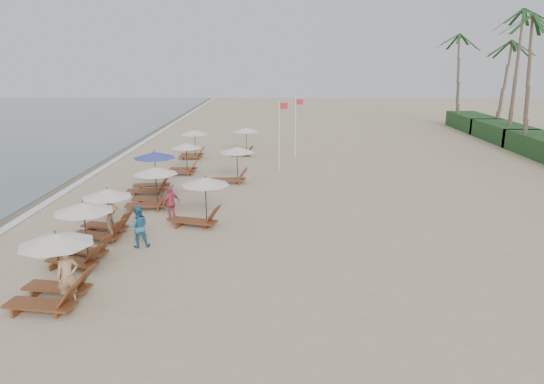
{
  "coord_description": "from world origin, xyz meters",
  "views": [
    {
      "loc": [
        1.2,
        -16.73,
        7.49
      ],
      "look_at": [
        0.88,
        6.14,
        1.3
      ],
      "focal_mm": 32.86,
      "sensor_mm": 36.0,
      "label": 1
    }
  ],
  "objects_px": {
    "lounger_station_0": "(51,272)",
    "beachgoer_near": "(68,276)",
    "lounger_station_1": "(80,234)",
    "lounger_station_2": "(102,215)",
    "lounger_station_4": "(151,173)",
    "inland_station_2": "(244,137)",
    "lounger_station_6": "(193,143)",
    "beachgoer_mid_a": "(138,227)",
    "inland_station_0": "(199,199)",
    "lounger_station_3": "(151,188)",
    "lounger_station_5": "(183,158)",
    "beachgoer_mid_b": "(112,223)",
    "inland_station_1": "(233,162)",
    "beachgoer_far_a": "(171,203)",
    "flag_pole_near": "(280,132)"
  },
  "relations": [
    {
      "from": "beachgoer_near",
      "to": "lounger_station_1",
      "type": "bearing_deg",
      "value": 73.91
    },
    {
      "from": "lounger_station_1",
      "to": "lounger_station_2",
      "type": "height_order",
      "value": "lounger_station_1"
    },
    {
      "from": "inland_station_1",
      "to": "beachgoer_mid_b",
      "type": "bearing_deg",
      "value": -111.77
    },
    {
      "from": "inland_station_0",
      "to": "beachgoer_mid_a",
      "type": "bearing_deg",
      "value": -127.2
    },
    {
      "from": "lounger_station_0",
      "to": "inland_station_2",
      "type": "bearing_deg",
      "value": 80.05
    },
    {
      "from": "beachgoer_far_a",
      "to": "lounger_station_1",
      "type": "bearing_deg",
      "value": 16.11
    },
    {
      "from": "lounger_station_3",
      "to": "inland_station_1",
      "type": "xyz_separation_m",
      "value": [
        3.73,
        5.16,
        0.28
      ]
    },
    {
      "from": "lounger_station_5",
      "to": "flag_pole_near",
      "type": "xyz_separation_m",
      "value": [
        6.37,
        1.01,
        1.6
      ]
    },
    {
      "from": "lounger_station_1",
      "to": "beachgoer_far_a",
      "type": "bearing_deg",
      "value": 65.61
    },
    {
      "from": "beachgoer_far_a",
      "to": "lounger_station_4",
      "type": "bearing_deg",
      "value": -115.91
    },
    {
      "from": "beachgoer_near",
      "to": "beachgoer_mid_b",
      "type": "xyz_separation_m",
      "value": [
        -0.38,
        5.37,
        -0.09
      ]
    },
    {
      "from": "lounger_station_5",
      "to": "lounger_station_6",
      "type": "bearing_deg",
      "value": 92.86
    },
    {
      "from": "lounger_station_4",
      "to": "beachgoer_near",
      "type": "bearing_deg",
      "value": -86.86
    },
    {
      "from": "inland_station_1",
      "to": "inland_station_2",
      "type": "xyz_separation_m",
      "value": [
        0.09,
        8.89,
        0.16
      ]
    },
    {
      "from": "lounger_station_0",
      "to": "lounger_station_5",
      "type": "bearing_deg",
      "value": 87.69
    },
    {
      "from": "lounger_station_5",
      "to": "inland_station_2",
      "type": "height_order",
      "value": "inland_station_2"
    },
    {
      "from": "lounger_station_3",
      "to": "beachgoer_far_a",
      "type": "relative_size",
      "value": 1.62
    },
    {
      "from": "inland_station_0",
      "to": "beachgoer_near",
      "type": "distance_m",
      "value": 8.14
    },
    {
      "from": "lounger_station_5",
      "to": "lounger_station_6",
      "type": "height_order",
      "value": "lounger_station_6"
    },
    {
      "from": "lounger_station_1",
      "to": "beachgoer_mid_a",
      "type": "xyz_separation_m",
      "value": [
        1.74,
        1.62,
        -0.26
      ]
    },
    {
      "from": "lounger_station_2",
      "to": "beachgoer_near",
      "type": "distance_m",
      "value": 6.09
    },
    {
      "from": "lounger_station_3",
      "to": "beachgoer_mid_b",
      "type": "relative_size",
      "value": 1.62
    },
    {
      "from": "lounger_station_4",
      "to": "inland_station_0",
      "type": "bearing_deg",
      "value": -57.57
    },
    {
      "from": "lounger_station_1",
      "to": "lounger_station_2",
      "type": "relative_size",
      "value": 0.98
    },
    {
      "from": "beachgoer_mid_a",
      "to": "lounger_station_1",
      "type": "bearing_deg",
      "value": 28.03
    },
    {
      "from": "beachgoer_near",
      "to": "lounger_station_5",
      "type": "bearing_deg",
      "value": 58.12
    },
    {
      "from": "lounger_station_5",
      "to": "beachgoer_mid_a",
      "type": "relative_size",
      "value": 1.37
    },
    {
      "from": "beachgoer_near",
      "to": "lounger_station_0",
      "type": "bearing_deg",
      "value": 154.57
    },
    {
      "from": "lounger_station_4",
      "to": "inland_station_2",
      "type": "xyz_separation_m",
      "value": [
        4.56,
        11.19,
        0.33
      ]
    },
    {
      "from": "beachgoer_mid_b",
      "to": "inland_station_0",
      "type": "bearing_deg",
      "value": -67.71
    },
    {
      "from": "beachgoer_mid_b",
      "to": "inland_station_1",
      "type": "bearing_deg",
      "value": -33.2
    },
    {
      "from": "beachgoer_near",
      "to": "lounger_station_3",
      "type": "bearing_deg",
      "value": 58.87
    },
    {
      "from": "beachgoer_far_a",
      "to": "flag_pole_near",
      "type": "distance_m",
      "value": 12.07
    },
    {
      "from": "inland_station_0",
      "to": "lounger_station_3",
      "type": "bearing_deg",
      "value": 135.16
    },
    {
      "from": "beachgoer_mid_b",
      "to": "lounger_station_4",
      "type": "bearing_deg",
      "value": -8.87
    },
    {
      "from": "beachgoer_near",
      "to": "beachgoer_mid_a",
      "type": "xyz_separation_m",
      "value": [
        0.87,
        4.85,
        -0.05
      ]
    },
    {
      "from": "lounger_station_4",
      "to": "lounger_station_6",
      "type": "height_order",
      "value": "lounger_station_4"
    },
    {
      "from": "lounger_station_0",
      "to": "beachgoer_near",
      "type": "xyz_separation_m",
      "value": [
        0.49,
        0.05,
        -0.16
      ]
    },
    {
      "from": "lounger_station_1",
      "to": "lounger_station_5",
      "type": "distance_m",
      "value": 14.91
    },
    {
      "from": "inland_station_2",
      "to": "flag_pole_near",
      "type": "xyz_separation_m",
      "value": [
        2.78,
        -5.45,
        1.18
      ]
    },
    {
      "from": "lounger_station_5",
      "to": "inland_station_1",
      "type": "bearing_deg",
      "value": -34.89
    },
    {
      "from": "lounger_station_6",
      "to": "lounger_station_3",
      "type": "bearing_deg",
      "value": -89.89
    },
    {
      "from": "beachgoer_near",
      "to": "inland_station_0",
      "type": "bearing_deg",
      "value": 37.68
    },
    {
      "from": "lounger_station_6",
      "to": "beachgoer_mid_a",
      "type": "distance_m",
      "value": 18.55
    },
    {
      "from": "beachgoer_far_a",
      "to": "beachgoer_mid_b",
      "type": "bearing_deg",
      "value": 9.0
    },
    {
      "from": "lounger_station_1",
      "to": "lounger_station_4",
      "type": "relative_size",
      "value": 0.92
    },
    {
      "from": "inland_station_2",
      "to": "beachgoer_mid_a",
      "type": "bearing_deg",
      "value": -98.54
    },
    {
      "from": "lounger_station_0",
      "to": "lounger_station_2",
      "type": "bearing_deg",
      "value": 94.7
    },
    {
      "from": "lounger_station_1",
      "to": "beachgoer_mid_b",
      "type": "distance_m",
      "value": 2.21
    },
    {
      "from": "lounger_station_1",
      "to": "lounger_station_3",
      "type": "xyz_separation_m",
      "value": [
        0.87,
        7.27,
        -0.11
      ]
    }
  ]
}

